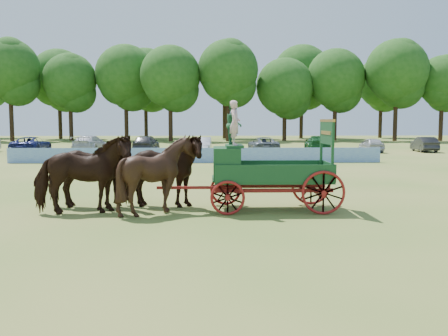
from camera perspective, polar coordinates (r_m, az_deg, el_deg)
ground at (r=17.00m, az=-1.53°, el=-4.55°), size 160.00×160.00×0.00m
horse_lead_left at (r=16.34m, az=-15.97°, el=-0.74°), size 3.17×1.93×2.50m
horse_lead_right at (r=17.40m, az=-15.09°, el=-0.35°), size 3.00×1.45×2.50m
horse_wheel_left at (r=15.92m, az=-7.57°, el=-0.73°), size 2.48×2.26×2.50m
horse_wheel_right at (r=17.01m, az=-7.19°, el=-0.34°), size 3.09×1.69×2.50m
farm_dray at (r=16.43m, az=3.07°, el=0.49°), size 5.99×2.00×3.58m
sponsor_banner at (r=34.83m, az=-3.27°, el=1.46°), size 26.00×0.08×1.05m
parked_cars at (r=46.76m, az=-6.86°, el=2.71°), size 48.12×7.22×1.62m
treeline at (r=77.07m, az=-4.00°, el=10.52°), size 92.07×23.40×15.40m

